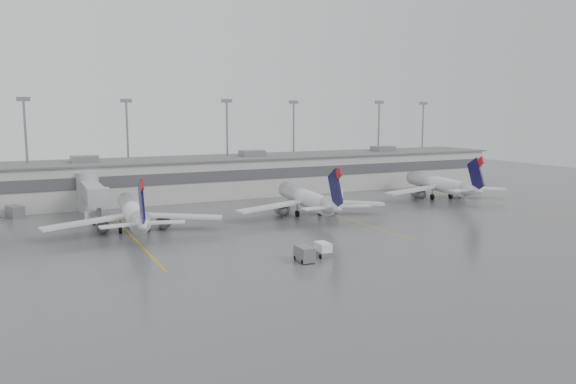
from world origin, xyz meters
name	(u,v)px	position (x,y,z in m)	size (l,w,h in m)	color
ground	(321,263)	(0.00, 0.00, 0.00)	(260.00, 260.00, 0.00)	#505052
terminal	(186,178)	(-0.01, 57.98, 4.17)	(152.00, 17.00, 9.45)	#AFAFAA
light_masts	(178,139)	(0.00, 63.75, 12.03)	(142.40, 8.00, 20.60)	gray
jet_bridge_right	(91,192)	(-20.50, 45.72, 3.87)	(4.00, 17.20, 7.00)	#949699
stand_markings	(246,226)	(0.00, 24.00, 0.01)	(105.25, 40.00, 0.01)	#CD970C
jet_mid_left	(133,212)	(-16.58, 27.84, 2.96)	(26.16, 29.43, 9.52)	silver
jet_mid_right	(308,198)	(13.01, 27.99, 3.02)	(26.54, 29.93, 9.71)	silver
jet_far_right	(441,184)	(46.66, 32.84, 3.07)	(26.76, 30.28, 9.89)	silver
baggage_tug	(323,251)	(1.73, 2.65, 0.68)	(1.85, 2.78, 1.76)	white
baggage_cart	(304,254)	(-1.47, 1.45, 0.96)	(1.71, 2.90, 1.83)	slate
gse_uld_b	(94,216)	(-21.02, 38.64, 0.85)	(2.40, 1.60, 1.70)	white
gse_uld_c	(336,194)	(27.94, 43.29, 0.87)	(2.45, 1.63, 1.73)	white
gse_loader	(15,212)	(-32.58, 47.84, 1.03)	(2.05, 3.29, 2.05)	slate
cone_b	(79,223)	(-23.47, 36.92, 0.31)	(0.39, 0.39, 0.63)	#E04C04
cone_c	(320,203)	(20.38, 36.79, 0.32)	(0.40, 0.40, 0.64)	#E04C04
cone_d	(460,196)	(51.64, 32.52, 0.35)	(0.44, 0.44, 0.71)	#E04C04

